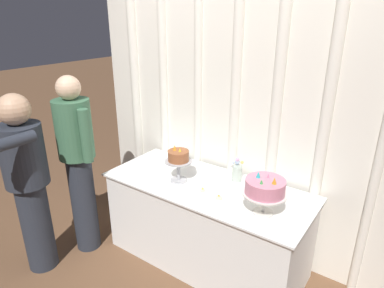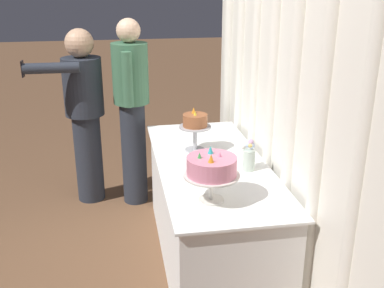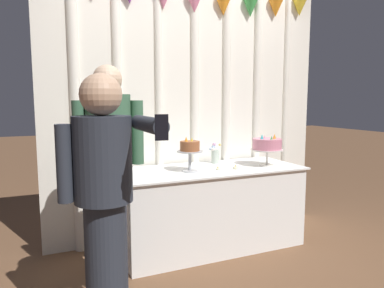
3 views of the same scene
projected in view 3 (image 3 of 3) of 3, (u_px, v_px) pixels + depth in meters
name	position (u px, v px, depth m)	size (l,w,h in m)	color
ground_plane	(215.00, 250.00, 3.28)	(24.00, 24.00, 0.00)	brown
draped_curtain	(190.00, 94.00, 3.55)	(2.90, 0.16, 2.70)	white
cake_table	(210.00, 207.00, 3.32)	(1.71, 0.72, 0.74)	white
cake_display_nearleft	(190.00, 149.00, 3.10)	(0.22, 0.22, 0.31)	#B2B2B7
cake_display_nearright	(267.00, 145.00, 3.36)	(0.31, 0.31, 0.30)	silver
flower_vase	(215.00, 155.00, 3.52)	(0.12, 0.09, 0.20)	#B2C1B2
tealight_far_left	(218.00, 169.00, 3.20)	(0.04, 0.04, 0.03)	beige
tealight_near_left	(236.00, 168.00, 3.23)	(0.05, 0.05, 0.04)	beige
guest_man_pink_jacket	(110.00, 171.00, 2.43)	(0.46, 0.34, 1.60)	#282D38
guest_girl_blue_dress	(104.00, 194.00, 2.03)	(0.50, 0.60, 1.51)	#282D38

